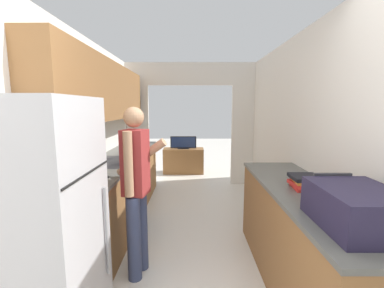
{
  "coord_description": "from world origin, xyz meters",
  "views": [
    {
      "loc": [
        0.04,
        -0.96,
        1.63
      ],
      "look_at": [
        0.03,
        2.25,
        1.16
      ],
      "focal_mm": 24.0,
      "sensor_mm": 36.0,
      "label": 1
    }
  ],
  "objects_px": {
    "suitcase": "(358,208)",
    "book_stack": "(306,182)",
    "person": "(136,188)",
    "tv_cabinet": "(184,161)",
    "television": "(184,143)",
    "refrigerator": "(39,228)",
    "range_oven": "(114,195)"
  },
  "relations": [
    {
      "from": "refrigerator",
      "to": "person",
      "type": "height_order",
      "value": "refrigerator"
    },
    {
      "from": "refrigerator",
      "to": "suitcase",
      "type": "distance_m",
      "value": 1.98
    },
    {
      "from": "suitcase",
      "to": "television",
      "type": "height_order",
      "value": "suitcase"
    },
    {
      "from": "suitcase",
      "to": "book_stack",
      "type": "xyz_separation_m",
      "value": [
        0.01,
        0.71,
        -0.06
      ]
    },
    {
      "from": "range_oven",
      "to": "suitcase",
      "type": "bearing_deg",
      "value": -42.03
    },
    {
      "from": "range_oven",
      "to": "person",
      "type": "xyz_separation_m",
      "value": [
        0.51,
        -0.92,
        0.4
      ]
    },
    {
      "from": "person",
      "to": "television",
      "type": "bearing_deg",
      "value": 6.64
    },
    {
      "from": "person",
      "to": "television",
      "type": "xyz_separation_m",
      "value": [
        0.32,
        3.83,
        -0.12
      ]
    },
    {
      "from": "refrigerator",
      "to": "tv_cabinet",
      "type": "xyz_separation_m",
      "value": [
        0.79,
        4.63,
        -0.54
      ]
    },
    {
      "from": "tv_cabinet",
      "to": "person",
      "type": "bearing_deg",
      "value": -94.68
    },
    {
      "from": "suitcase",
      "to": "tv_cabinet",
      "type": "distance_m",
      "value": 4.96
    },
    {
      "from": "book_stack",
      "to": "range_oven",
      "type": "bearing_deg",
      "value": 151.35
    },
    {
      "from": "person",
      "to": "television",
      "type": "height_order",
      "value": "person"
    },
    {
      "from": "suitcase",
      "to": "book_stack",
      "type": "distance_m",
      "value": 0.71
    },
    {
      "from": "range_oven",
      "to": "suitcase",
      "type": "relative_size",
      "value": 1.86
    },
    {
      "from": "range_oven",
      "to": "person",
      "type": "relative_size",
      "value": 0.65
    },
    {
      "from": "refrigerator",
      "to": "television",
      "type": "height_order",
      "value": "refrigerator"
    },
    {
      "from": "refrigerator",
      "to": "range_oven",
      "type": "distance_m",
      "value": 1.72
    },
    {
      "from": "range_oven",
      "to": "book_stack",
      "type": "bearing_deg",
      "value": -28.65
    },
    {
      "from": "person",
      "to": "tv_cabinet",
      "type": "distance_m",
      "value": 3.93
    },
    {
      "from": "refrigerator",
      "to": "person",
      "type": "distance_m",
      "value": 0.9
    },
    {
      "from": "range_oven",
      "to": "tv_cabinet",
      "type": "xyz_separation_m",
      "value": [
        0.83,
        2.95,
        -0.16
      ]
    },
    {
      "from": "suitcase",
      "to": "refrigerator",
      "type": "bearing_deg",
      "value": 176.25
    },
    {
      "from": "refrigerator",
      "to": "range_oven",
      "type": "height_order",
      "value": "refrigerator"
    },
    {
      "from": "suitcase",
      "to": "television",
      "type": "distance_m",
      "value": 4.87
    },
    {
      "from": "suitcase",
      "to": "person",
      "type": "bearing_deg",
      "value": 149.3
    },
    {
      "from": "range_oven",
      "to": "person",
      "type": "distance_m",
      "value": 1.13
    },
    {
      "from": "book_stack",
      "to": "tv_cabinet",
      "type": "xyz_separation_m",
      "value": [
        -1.19,
        4.05,
        -0.68
      ]
    },
    {
      "from": "range_oven",
      "to": "tv_cabinet",
      "type": "relative_size",
      "value": 1.09
    },
    {
      "from": "range_oven",
      "to": "book_stack",
      "type": "relative_size",
      "value": 3.96
    },
    {
      "from": "suitcase",
      "to": "television",
      "type": "xyz_separation_m",
      "value": [
        -1.18,
        4.72,
        -0.29
      ]
    },
    {
      "from": "person",
      "to": "book_stack",
      "type": "relative_size",
      "value": 6.06
    }
  ]
}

